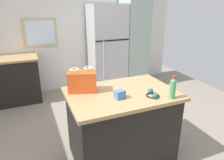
# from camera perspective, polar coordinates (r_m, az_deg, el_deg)

# --- Properties ---
(ground) EXTENTS (6.45, 6.45, 0.00)m
(ground) POSITION_cam_1_polar(r_m,az_deg,el_deg) (3.05, -3.43, -18.01)
(ground) COLOR gray
(back_wall) EXTENTS (5.38, 0.13, 2.53)m
(back_wall) POSITION_cam_1_polar(r_m,az_deg,el_deg) (4.77, -13.78, 12.37)
(back_wall) COLOR silver
(back_wall) RESTS_ON ground
(kitchen_island) EXTENTS (1.27, 0.88, 0.90)m
(kitchen_island) POSITION_cam_1_polar(r_m,az_deg,el_deg) (2.67, 2.55, -12.20)
(kitchen_island) COLOR black
(kitchen_island) RESTS_ON ground
(refrigerator) EXTENTS (0.76, 0.67, 1.87)m
(refrigerator) POSITION_cam_1_polar(r_m,az_deg,el_deg) (4.70, -1.34, 8.69)
(refrigerator) COLOR #B7B7BC
(refrigerator) RESTS_ON ground
(tall_cabinet) EXTENTS (0.53, 0.59, 2.13)m
(tall_cabinet) POSITION_cam_1_polar(r_m,az_deg,el_deg) (4.95, 5.96, 10.73)
(tall_cabinet) COLOR #9EB2A8
(tall_cabinet) RESTS_ON ground
(shopping_bag) EXTENTS (0.36, 0.27, 0.29)m
(shopping_bag) POSITION_cam_1_polar(r_m,az_deg,el_deg) (2.46, -8.13, -0.38)
(shopping_bag) COLOR #DB511E
(shopping_bag) RESTS_ON kitchen_island
(small_box) EXTENTS (0.12, 0.10, 0.09)m
(small_box) POSITION_cam_1_polar(r_m,az_deg,el_deg) (2.29, 2.11, -3.94)
(small_box) COLOR #4775B7
(small_box) RESTS_ON kitchen_island
(bottle) EXTENTS (0.06, 0.06, 0.26)m
(bottle) POSITION_cam_1_polar(r_m,az_deg,el_deg) (2.35, 16.25, -2.18)
(bottle) COLOR #4C9956
(bottle) RESTS_ON kitchen_island
(ear_defenders) EXTENTS (0.18, 0.20, 0.06)m
(ear_defenders) POSITION_cam_1_polar(r_m,az_deg,el_deg) (2.39, 11.06, -3.80)
(ear_defenders) COLOR black
(ear_defenders) RESTS_ON kitchen_island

